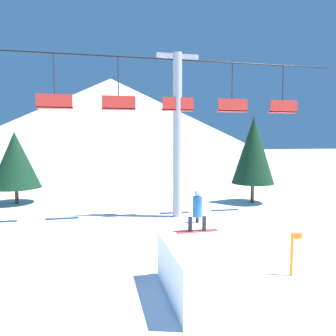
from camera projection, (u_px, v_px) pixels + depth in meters
The scene contains 9 objects.
ground_plane at pixel (248, 296), 9.48m from camera, with size 220.00×220.00×0.00m, color white.
mountain_ridge at pixel (111, 118), 81.04m from camera, with size 78.82×78.82×19.04m.
snow_ramp at pixel (203, 271), 9.42m from camera, with size 2.06×3.21×1.52m.
snowboarder at pixel (197, 211), 10.62m from camera, with size 1.37×0.30×1.38m.
chairlift at pixel (177, 123), 18.55m from camera, with size 19.40×0.51×9.32m.
pine_tree_near at pixel (253, 150), 22.82m from camera, with size 2.95×2.95×6.10m.
pine_tree_far at pixel (15, 160), 22.65m from camera, with size 3.37×3.37×5.01m.
trail_marker at pixel (292, 253), 10.85m from camera, with size 0.41×0.10×1.45m.
distant_skier at pixel (197, 211), 17.64m from camera, with size 0.24×0.24×1.23m.
Camera 1 is at (-4.27, -8.36, 4.58)m, focal length 35.00 mm.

